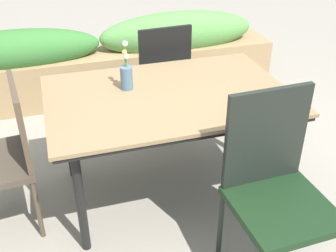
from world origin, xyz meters
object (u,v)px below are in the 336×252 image
chair_far_side (160,72)px  flower_vase (126,75)px  chair_end_left (0,152)px  chair_near_right (275,182)px  planter_box (103,61)px  dining_table (168,103)px

chair_far_side → flower_vase: flower_vase is taller
chair_end_left → chair_near_right: 1.52m
chair_end_left → chair_near_right: bearing=-126.1°
chair_near_right → planter_box: chair_near_right is taller
dining_table → chair_end_left: (-1.00, 0.01, -0.17)m
chair_far_side → flower_vase: size_ratio=3.09×
chair_near_right → chair_far_side: chair_near_right is taller
chair_near_right → flower_vase: (-0.54, 0.88, 0.27)m
flower_vase → planter_box: flower_vase is taller
dining_table → chair_end_left: chair_end_left is taller
planter_box → chair_far_side: bearing=-66.8°
chair_end_left → flower_vase: 0.85m
dining_table → chair_far_side: chair_far_side is taller
chair_near_right → dining_table: bearing=-68.9°
chair_end_left → flower_vase: (0.78, 0.13, 0.32)m
chair_far_side → flower_vase: bearing=-124.9°
dining_table → planter_box: (-0.17, 1.55, -0.31)m
flower_vase → planter_box: size_ratio=0.09×
chair_near_right → planter_box: (-0.49, 2.30, -0.20)m
chair_end_left → planter_box: size_ratio=0.27×
chair_far_side → flower_vase: 0.79m
chair_end_left → planter_box: bearing=-34.4°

